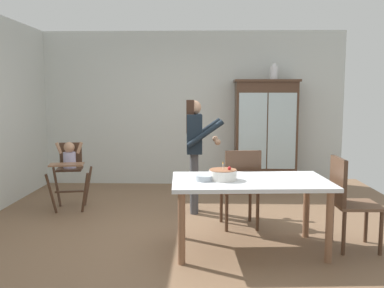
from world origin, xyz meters
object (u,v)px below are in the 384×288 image
(birthday_cake, at_px, (223,175))
(dining_chair_far_side, at_px, (241,183))
(ceramic_vase, at_px, (274,72))
(dining_table, at_px, (250,188))
(serving_bowl, at_px, (204,178))
(china_cabinet, at_px, (265,134))
(adult_person, at_px, (195,142))
(high_chair_with_toddler, at_px, (70,163))
(dining_chair_right_end, at_px, (347,196))

(birthday_cake, height_order, dining_chair_far_side, dining_chair_far_side)
(ceramic_vase, height_order, dining_table, ceramic_vase)
(serving_bowl, bearing_deg, dining_chair_far_side, 59.38)
(china_cabinet, height_order, adult_person, china_cabinet)
(ceramic_vase, distance_m, high_chair_with_toddler, 3.63)
(adult_person, distance_m, dining_chair_right_end, 2.11)
(dining_table, bearing_deg, dining_chair_far_side, 92.70)
(china_cabinet, relative_size, dining_chair_far_side, 1.93)
(china_cabinet, relative_size, adult_person, 1.21)
(adult_person, xyz_separation_m, dining_table, (0.60, -1.37, -0.32))
(china_cabinet, xyz_separation_m, serving_bowl, (-1.05, -3.02, -0.16))
(ceramic_vase, xyz_separation_m, birthday_cake, (-0.98, -2.98, -1.18))
(china_cabinet, relative_size, dining_chair_right_end, 1.93)
(china_cabinet, bearing_deg, adult_person, -126.75)
(ceramic_vase, bearing_deg, china_cabinet, -178.28)
(china_cabinet, distance_m, dining_chair_right_end, 2.94)
(china_cabinet, distance_m, dining_chair_far_side, 2.39)
(birthday_cake, distance_m, dining_chair_right_end, 1.31)
(china_cabinet, height_order, birthday_cake, china_cabinet)
(adult_person, bearing_deg, high_chair_with_toddler, 83.86)
(birthday_cake, bearing_deg, dining_chair_right_end, 4.05)
(ceramic_vase, xyz_separation_m, serving_bowl, (-1.17, -3.03, -1.20))
(high_chair_with_toddler, height_order, dining_table, high_chair_with_toddler)
(adult_person, bearing_deg, dining_chair_far_side, -144.20)
(dining_table, height_order, dining_chair_right_end, dining_chair_right_end)
(china_cabinet, distance_m, high_chair_with_toddler, 3.28)
(high_chair_with_toddler, distance_m, dining_table, 2.76)
(ceramic_vase, height_order, dining_chair_right_end, ceramic_vase)
(high_chair_with_toddler, relative_size, birthday_cake, 3.39)
(high_chair_with_toddler, bearing_deg, ceramic_vase, 15.85)
(ceramic_vase, relative_size, serving_bowl, 1.50)
(ceramic_vase, xyz_separation_m, adult_person, (-1.30, -1.58, -1.00))
(dining_table, height_order, dining_chair_far_side, dining_chair_far_side)
(china_cabinet, bearing_deg, dining_chair_far_side, -104.97)
(high_chair_with_toddler, xyz_separation_m, adult_person, (1.74, -0.10, 0.31))
(adult_person, bearing_deg, dining_table, -159.46)
(high_chair_with_toddler, xyz_separation_m, dining_chair_right_end, (3.35, -1.40, -0.10))
(adult_person, height_order, dining_table, adult_person)
(ceramic_vase, height_order, adult_person, ceramic_vase)
(adult_person, xyz_separation_m, dining_chair_right_end, (1.61, -1.31, -0.41))
(dining_table, xyz_separation_m, birthday_cake, (-0.28, -0.03, 0.15))
(high_chair_with_toddler, height_order, serving_bowl, high_chair_with_toddler)
(dining_chair_far_side, bearing_deg, ceramic_vase, -115.27)
(adult_person, bearing_deg, birthday_cake, -170.19)
(high_chair_with_toddler, height_order, adult_person, adult_person)
(china_cabinet, relative_size, high_chair_with_toddler, 1.95)
(high_chair_with_toddler, bearing_deg, china_cabinet, 16.73)
(dining_table, bearing_deg, dining_chair_right_end, 3.58)
(ceramic_vase, xyz_separation_m, dining_chair_far_side, (-0.73, -2.28, -1.41))
(ceramic_vase, height_order, serving_bowl, ceramic_vase)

